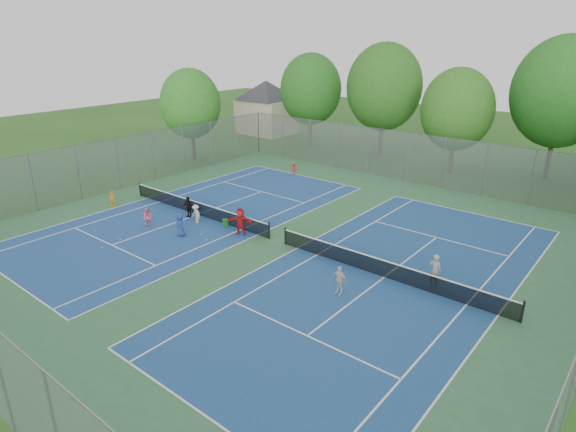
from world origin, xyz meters
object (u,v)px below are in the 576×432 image
object	(u,v)px
ball_hopper	(225,223)
ball_crate	(199,208)
instructor	(435,271)
net_right	(385,269)
net_left	(197,208)

from	to	relation	value
ball_hopper	ball_crate	bearing A→B (deg)	163.49
ball_crate	ball_hopper	xyz separation A→B (m)	(3.81, -1.13, 0.14)
instructor	ball_crate	bearing A→B (deg)	3.98
net_right	instructor	size ratio (longest dim) A/B	7.60
net_left	instructor	size ratio (longest dim) A/B	7.60
net_left	instructor	world-z (taller)	instructor
net_left	instructor	xyz separation A→B (m)	(16.26, 0.66, 0.39)
net_left	net_right	size ratio (longest dim) A/B	1.00
ball_crate	instructor	world-z (taller)	instructor
ball_crate	ball_hopper	distance (m)	3.98
ball_crate	instructor	bearing A→B (deg)	-0.40
net_right	ball_crate	bearing A→B (deg)	176.99
net_left	ball_hopper	bearing A→B (deg)	-6.60
net_left	ball_crate	bearing A→B (deg)	134.47
net_left	net_right	bearing A→B (deg)	0.00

